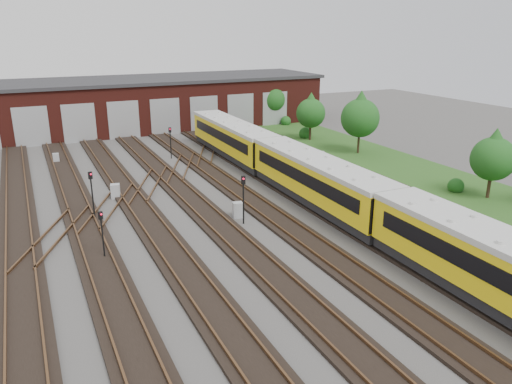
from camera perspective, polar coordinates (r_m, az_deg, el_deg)
name	(u,v)px	position (r m, az deg, el deg)	size (l,w,h in m)	color
ground	(269,240)	(31.09, 1.46, -5.52)	(120.00, 120.00, 0.00)	#413E3C
track_network	(262,236)	(31.46, 0.70, -5.00)	(30.40, 70.00, 0.33)	black
maintenance_shed	(129,104)	(67.24, -14.26, 9.77)	(51.00, 12.50, 6.35)	#511A14
grass_verge	(400,166)	(49.22, 16.16, 2.83)	(8.00, 55.00, 0.05)	#1C4617
metro_train	(318,180)	(36.49, 7.06, 1.38)	(3.06, 47.94, 3.29)	black
signal_mast_0	(102,229)	(29.22, -17.20, -4.08)	(0.26, 0.25, 2.88)	black
signal_mast_1	(92,189)	(35.48, -18.26, 0.29)	(0.29, 0.28, 3.37)	black
signal_mast_2	(170,139)	(50.57, -9.76, 6.03)	(0.26, 0.25, 3.16)	black
signal_mast_3	(243,193)	(32.86, -1.45, -0.17)	(0.30, 0.28, 3.34)	black
relay_cabinet_0	(115,191)	(39.80, -15.77, 0.07)	(0.68, 0.57, 1.14)	#A5A8AA
relay_cabinet_1	(56,158)	(52.22, -21.88, 3.61)	(0.57, 0.48, 0.96)	#A5A8AA
relay_cabinet_2	(238,210)	(34.52, -2.11, -2.05)	(0.66, 0.55, 1.10)	#A5A8AA
relay_cabinet_3	(248,157)	(48.70, -0.98, 3.99)	(0.61, 0.51, 1.02)	#A5A8AA
relay_cabinet_4	(320,157)	(48.84, 7.30, 3.96)	(0.69, 0.57, 1.15)	#A5A8AA
tree_0	(272,96)	(68.43, 1.88, 10.90)	(3.52, 3.52, 5.83)	#322216
tree_1	(311,110)	(58.32, 6.29, 9.34)	(3.35, 3.35, 5.55)	#322216
tree_2	(360,113)	(52.60, 11.85, 8.79)	(3.94, 3.94, 6.54)	#322216
tree_3	(494,154)	(41.58, 25.55, 3.97)	(3.32, 3.32, 5.50)	#322216
bush_0	(456,184)	(42.99, 21.90, 0.87)	(1.29, 1.29, 1.29)	#154C16
bush_1	(305,132)	(60.02, 5.66, 6.88)	(1.50, 1.50, 1.50)	#154C16
bush_2	(286,120)	(68.09, 3.42, 8.25)	(1.39, 1.39, 1.39)	#154C16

